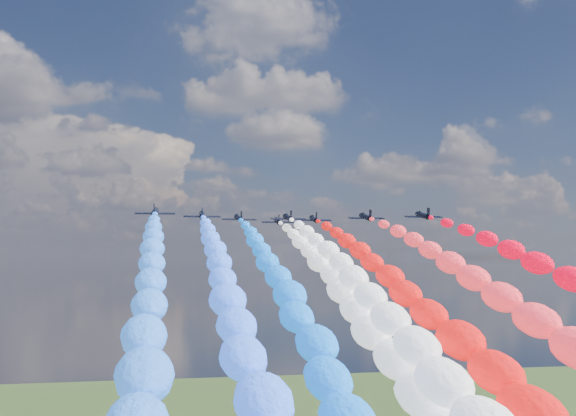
{
  "coord_description": "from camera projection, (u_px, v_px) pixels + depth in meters",
  "views": [
    {
      "loc": [
        -30.55,
        -160.88,
        97.0
      ],
      "look_at": [
        0.0,
        4.0,
        109.18
      ],
      "focal_mm": 42.53,
      "sensor_mm": 36.0,
      "label": 1
    }
  ],
  "objects": [
    {
      "name": "jet_7",
      "position": [
        423.0,
        215.0,
        165.28
      ],
      "size": [
        9.64,
        12.71,
        4.5
      ],
      "primitive_type": null,
      "rotation": [
        0.16,
        0.0,
        -0.06
      ],
      "color": "black"
    },
    {
      "name": "jet_5",
      "position": [
        314.0,
        219.0,
        180.98
      ],
      "size": [
        9.62,
        12.7,
        4.5
      ],
      "primitive_type": null,
      "rotation": [
        0.16,
        0.0,
        -0.06
      ],
      "color": "black"
    },
    {
      "name": "trail_1",
      "position": [
        227.0,
        304.0,
        99.04
      ],
      "size": [
        6.49,
        126.78,
        38.69
      ],
      "primitive_type": null,
      "color": "#2E64FF"
    },
    {
      "name": "jet_0",
      "position": [
        155.0,
        212.0,
        152.88
      ],
      "size": [
        9.38,
        12.53,
        4.5
      ],
      "primitive_type": null,
      "rotation": [
        0.16,
        0.0,
        -0.04
      ],
      "color": "black"
    },
    {
      "name": "trail_4",
      "position": [
        336.0,
        294.0,
        125.2
      ],
      "size": [
        6.49,
        126.78,
        38.69
      ],
      "primitive_type": null,
      "color": "silver"
    },
    {
      "name": "jet_6",
      "position": [
        366.0,
        217.0,
        171.37
      ],
      "size": [
        9.09,
        12.32,
        4.5
      ],
      "primitive_type": null,
      "rotation": [
        0.16,
        0.0,
        -0.02
      ],
      "color": "black"
    },
    {
      "name": "trail_5",
      "position": [
        398.0,
        297.0,
        115.9
      ],
      "size": [
        6.49,
        126.78,
        38.69
      ],
      "primitive_type": null,
      "color": "red"
    },
    {
      "name": "jet_2",
      "position": [
        239.0,
        218.0,
        176.69
      ],
      "size": [
        9.44,
        12.57,
        4.5
      ],
      "primitive_type": null,
      "rotation": [
        0.16,
        0.0,
        0.05
      ],
      "color": "black"
    },
    {
      "name": "jet_4",
      "position": [
        277.0,
        221.0,
        190.29
      ],
      "size": [
        9.69,
        12.74,
        4.5
      ],
      "primitive_type": null,
      "rotation": [
        0.16,
        0.0,
        -0.07
      ],
      "color": "black"
    },
    {
      "name": "trail_3",
      "position": [
        362.0,
        300.0,
        109.03
      ],
      "size": [
        6.49,
        126.78,
        38.69
      ],
      "primitive_type": null,
      "color": "white"
    },
    {
      "name": "jet_1",
      "position": [
        202.0,
        215.0,
        164.12
      ],
      "size": [
        9.41,
        12.55,
        4.5
      ],
      "primitive_type": null,
      "rotation": [
        0.16,
        0.0,
        -0.05
      ],
      "color": "black"
    },
    {
      "name": "trail_2",
      "position": [
        282.0,
        299.0,
        111.61
      ],
      "size": [
        6.49,
        126.78,
        38.69
      ],
      "primitive_type": null,
      "color": "blue"
    },
    {
      "name": "jet_3",
      "position": [
        288.0,
        218.0,
        174.12
      ],
      "size": [
        8.89,
        12.18,
        4.5
      ],
      "primitive_type": null,
      "rotation": [
        0.16,
        0.0,
        0.0
      ],
      "color": "black"
    },
    {
      "name": "trail_6",
      "position": [
        489.0,
        301.0,
        106.29
      ],
      "size": [
        6.49,
        126.78,
        38.69
      ],
      "primitive_type": null,
      "color": "#F72A36"
    },
    {
      "name": "trail_0",
      "position": [
        149.0,
        310.0,
        87.8
      ],
      "size": [
        6.49,
        126.78,
        38.69
      ],
      "primitive_type": null,
      "color": "blue"
    }
  ]
}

